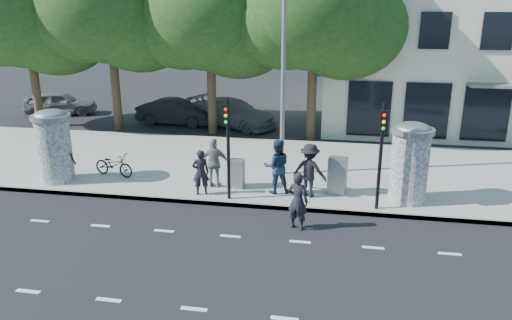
% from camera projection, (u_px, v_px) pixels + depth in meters
% --- Properties ---
extents(ground, '(120.00, 120.00, 0.00)m').
position_uv_depth(ground, '(219.00, 260.00, 12.98)').
color(ground, black).
rests_on(ground, ground).
extents(sidewalk, '(40.00, 8.00, 0.15)m').
position_uv_depth(sidewalk, '(264.00, 167.00, 19.99)').
color(sidewalk, gray).
rests_on(sidewalk, ground).
extents(curb, '(40.00, 0.10, 0.16)m').
position_uv_depth(curb, '(245.00, 205.00, 16.29)').
color(curb, slate).
rests_on(curb, ground).
extents(lane_dash_near, '(32.00, 0.12, 0.01)m').
position_uv_depth(lane_dash_near, '(194.00, 309.00, 10.92)').
color(lane_dash_near, silver).
rests_on(lane_dash_near, ground).
extents(lane_dash_far, '(32.00, 0.12, 0.01)m').
position_uv_depth(lane_dash_far, '(230.00, 236.00, 14.29)').
color(lane_dash_far, silver).
rests_on(lane_dash_far, ground).
extents(ad_column_left, '(1.36, 1.36, 2.65)m').
position_uv_depth(ad_column_left, '(54.00, 144.00, 17.93)').
color(ad_column_left, beige).
rests_on(ad_column_left, sidewalk).
extents(ad_column_right, '(1.36, 1.36, 2.65)m').
position_uv_depth(ad_column_right, '(410.00, 161.00, 16.06)').
color(ad_column_right, beige).
rests_on(ad_column_right, sidewalk).
extents(traffic_pole_near, '(0.22, 0.31, 3.40)m').
position_uv_depth(traffic_pole_near, '(228.00, 139.00, 15.96)').
color(traffic_pole_near, black).
rests_on(traffic_pole_near, sidewalk).
extents(traffic_pole_far, '(0.22, 0.31, 3.40)m').
position_uv_depth(traffic_pole_far, '(381.00, 146.00, 15.16)').
color(traffic_pole_far, black).
rests_on(traffic_pole_far, sidewalk).
extents(street_lamp, '(0.25, 0.93, 8.00)m').
position_uv_depth(street_lamp, '(283.00, 50.00, 17.61)').
color(street_lamp, slate).
rests_on(street_lamp, sidewalk).
extents(tree_far_left, '(7.20, 7.20, 9.26)m').
position_uv_depth(tree_far_left, '(25.00, 6.00, 24.98)').
color(tree_far_left, '#38281C').
rests_on(tree_far_left, ground).
extents(tree_mid_left, '(7.20, 7.20, 9.57)m').
position_uv_depth(tree_mid_left, '(108.00, 0.00, 24.14)').
color(tree_mid_left, '#38281C').
rests_on(tree_mid_left, ground).
extents(tree_near_left, '(6.80, 6.80, 8.97)m').
position_uv_depth(tree_near_left, '(209.00, 9.00, 23.63)').
color(tree_near_left, '#38281C').
rests_on(tree_near_left, ground).
extents(tree_center, '(7.00, 7.00, 9.30)m').
position_uv_depth(tree_center, '(315.00, 4.00, 22.35)').
color(tree_center, '#38281C').
rests_on(tree_center, ground).
extents(building, '(20.30, 15.85, 12.00)m').
position_uv_depth(building, '(511.00, 9.00, 27.92)').
color(building, beige).
rests_on(building, ground).
extents(ped_a, '(0.98, 0.70, 1.89)m').
position_uv_depth(ped_a, '(61.00, 156.00, 18.01)').
color(ped_a, black).
rests_on(ped_a, sidewalk).
extents(ped_b, '(0.66, 0.54, 1.57)m').
position_uv_depth(ped_b, '(201.00, 172.00, 16.80)').
color(ped_b, black).
rests_on(ped_b, sidewalk).
extents(ped_c, '(1.06, 0.91, 1.88)m').
position_uv_depth(ped_c, '(277.00, 166.00, 16.90)').
color(ped_c, '#1D2E48').
rests_on(ped_c, sidewalk).
extents(ped_d, '(1.33, 1.00, 1.83)m').
position_uv_depth(ped_d, '(310.00, 170.00, 16.59)').
color(ped_d, black).
rests_on(ped_d, sidewalk).
extents(ped_e, '(1.07, 0.65, 1.77)m').
position_uv_depth(ped_e, '(215.00, 163.00, 17.44)').
color(ped_e, gray).
rests_on(ped_e, sidewalk).
extents(man_road, '(0.74, 0.61, 1.75)m').
position_uv_depth(man_road, '(298.00, 201.00, 14.55)').
color(man_road, black).
rests_on(man_road, ground).
extents(bicycle, '(0.94, 1.75, 0.87)m').
position_uv_depth(bicycle, '(114.00, 165.00, 18.69)').
color(bicycle, black).
rests_on(bicycle, sidewalk).
extents(cabinet_left, '(0.52, 0.40, 1.03)m').
position_uv_depth(cabinet_left, '(237.00, 174.00, 17.47)').
color(cabinet_left, gray).
rests_on(cabinet_left, sidewalk).
extents(cabinet_right, '(0.68, 0.54, 1.28)m').
position_uv_depth(cabinet_right, '(337.00, 176.00, 16.92)').
color(cabinet_right, gray).
rests_on(cabinet_right, sidewalk).
extents(car_left, '(2.91, 4.37, 1.38)m').
position_uv_depth(car_left, '(61.00, 103.00, 29.41)').
color(car_left, '#585960').
rests_on(car_left, ground).
extents(car_mid, '(1.75, 4.27, 1.38)m').
position_uv_depth(car_mid, '(176.00, 112.00, 27.08)').
color(car_mid, black).
rests_on(car_mid, ground).
extents(car_right, '(3.98, 5.43, 1.46)m').
position_uv_depth(car_right, '(232.00, 113.00, 26.69)').
color(car_right, '#56585E').
rests_on(car_right, ground).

